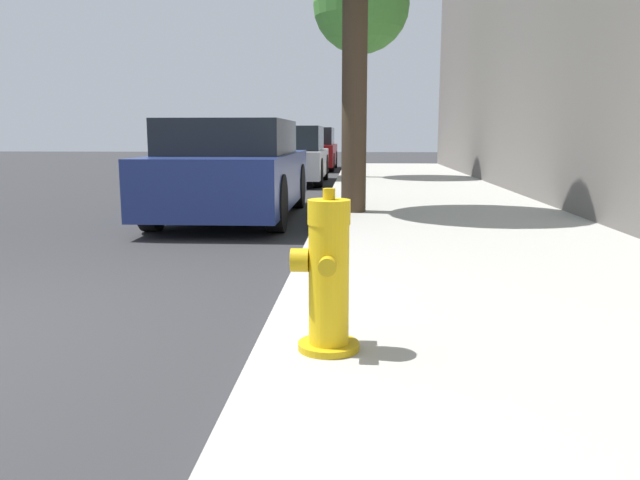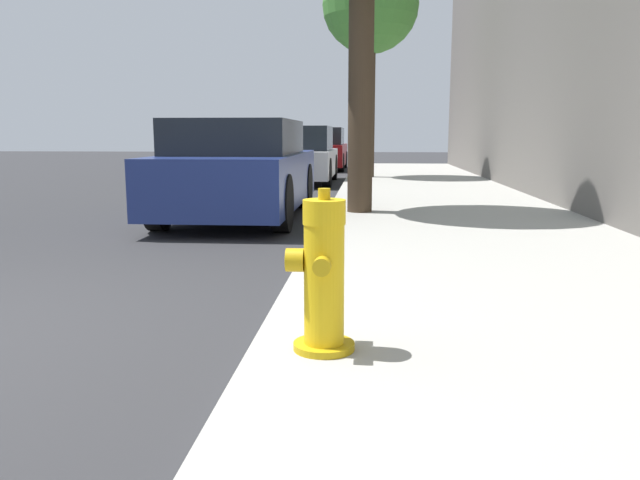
# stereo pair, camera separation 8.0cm
# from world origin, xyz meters

# --- Properties ---
(sidewalk_slab) EXTENTS (3.40, 40.00, 0.14)m
(sidewalk_slab) POSITION_xyz_m (3.72, 0.00, 0.07)
(sidewalk_slab) COLOR #A8A59E
(sidewalk_slab) RESTS_ON ground_plane
(fire_hydrant) EXTENTS (0.34, 0.34, 0.80)m
(fire_hydrant) POSITION_xyz_m (2.40, -0.25, 0.51)
(fire_hydrant) COLOR #C39C11
(fire_hydrant) RESTS_ON sidewalk_slab
(parked_car_near) EXTENTS (1.77, 4.23, 1.40)m
(parked_car_near) POSITION_xyz_m (0.76, 5.63, 0.69)
(parked_car_near) COLOR navy
(parked_car_near) RESTS_ON ground_plane
(parked_car_mid) EXTENTS (1.88, 3.91, 1.39)m
(parked_car_mid) POSITION_xyz_m (0.78, 12.16, 0.67)
(parked_car_mid) COLOR #B7B7BC
(parked_car_mid) RESTS_ON ground_plane
(parked_car_far) EXTENTS (1.88, 3.99, 1.42)m
(parked_car_far) POSITION_xyz_m (0.82, 18.20, 0.68)
(parked_car_far) COLOR maroon
(parked_car_far) RESTS_ON ground_plane
(street_tree_far) EXTENTS (2.33, 2.33, 5.32)m
(street_tree_far) POSITION_xyz_m (2.57, 12.57, 4.25)
(street_tree_far) COLOR #423323
(street_tree_far) RESTS_ON sidewalk_slab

